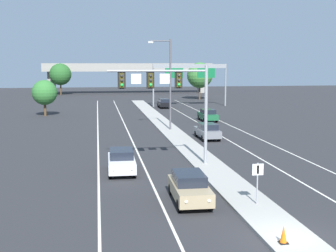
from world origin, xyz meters
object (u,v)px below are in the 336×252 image
at_px(median_sign_post, 258,177).
at_px(tree_far_left_a, 45,93).
at_px(car_oncoming_tan, 189,187).
at_px(tree_far_left_b, 60,74).
at_px(car_receding_grey, 207,131).
at_px(street_lamp_median, 168,79).
at_px(traffic_cone_median_nose, 284,235).
at_px(car_oncoming_white, 121,161).
at_px(highway_sign_gantry, 190,71).
at_px(overhead_signal_mast, 172,91).
at_px(tree_far_right_b, 200,75).
at_px(car_receding_black, 164,103).
at_px(car_receding_green, 208,115).

relative_size(median_sign_post, tree_far_left_a, 0.42).
bearing_deg(car_oncoming_tan, tree_far_left_b, 98.74).
xyz_separation_m(car_receding_grey, tree_far_left_a, (-18.29, 23.09, 2.57)).
xyz_separation_m(street_lamp_median, tree_far_left_b, (-16.61, 62.59, -0.81)).
xyz_separation_m(traffic_cone_median_nose, tree_far_left_b, (-16.20, 95.13, 4.47)).
xyz_separation_m(car_oncoming_white, highway_sign_gantry, (14.62, 47.03, 5.34)).
distance_m(car_receding_grey, tree_far_left_b, 71.57).
bearing_deg(traffic_cone_median_nose, overhead_signal_mast, 98.10).
relative_size(highway_sign_gantry, tree_far_left_b, 1.74).
bearing_deg(car_oncoming_white, tree_far_left_b, 97.25).
height_order(car_oncoming_white, traffic_cone_median_nose, car_oncoming_white).
bearing_deg(highway_sign_gantry, car_receding_grey, -98.88).
relative_size(overhead_signal_mast, tree_far_left_b, 0.95).
relative_size(car_oncoming_tan, tree_far_right_b, 0.58).
height_order(street_lamp_median, car_receding_black, street_lamp_median).
xyz_separation_m(overhead_signal_mast, street_lamp_median, (2.54, 17.55, 0.30)).
bearing_deg(traffic_cone_median_nose, car_receding_black, 86.28).
distance_m(overhead_signal_mast, highway_sign_gantry, 47.09).
distance_m(overhead_signal_mast, traffic_cone_median_nose, 15.94).
bearing_deg(car_receding_grey, car_receding_black, 89.23).
xyz_separation_m(car_oncoming_tan, tree_far_left_a, (-12.32, 43.00, 2.57)).
bearing_deg(tree_far_left_a, tree_far_right_b, 42.24).
height_order(car_oncoming_tan, car_receding_black, same).
bearing_deg(tree_far_right_b, car_receding_green, -101.33).
bearing_deg(median_sign_post, tree_far_left_b, 100.67).
bearing_deg(car_oncoming_tan, highway_sign_gantry, 78.20).
xyz_separation_m(street_lamp_median, car_oncoming_white, (-6.26, -18.76, -4.97)).
height_order(street_lamp_median, car_receding_grey, street_lamp_median).
relative_size(car_oncoming_white, tree_far_left_b, 0.59).
relative_size(overhead_signal_mast, car_receding_green, 1.61).
bearing_deg(tree_far_right_b, street_lamp_median, -107.45).
xyz_separation_m(street_lamp_median, car_oncoming_tan, (-2.98, -26.03, -4.97)).
distance_m(street_lamp_median, highway_sign_gantry, 29.48).
height_order(car_receding_grey, highway_sign_gantry, highway_sign_gantry).
bearing_deg(traffic_cone_median_nose, tree_far_left_b, 99.66).
xyz_separation_m(median_sign_post, car_oncoming_white, (-6.61, 8.63, -0.77)).
relative_size(car_oncoming_tan, car_receding_grey, 1.01).
bearing_deg(street_lamp_median, tree_far_right_b, 72.55).
xyz_separation_m(street_lamp_median, car_receding_black, (3.42, 26.26, -4.97)).
height_order(car_oncoming_white, tree_far_left_a, tree_far_left_a).
bearing_deg(highway_sign_gantry, median_sign_post, -98.19).
bearing_deg(car_receding_grey, car_receding_green, 75.83).
height_order(car_oncoming_white, car_receding_grey, same).
xyz_separation_m(street_lamp_median, tree_far_right_b, (13.58, 43.19, -0.69)).
relative_size(car_oncoming_tan, highway_sign_gantry, 0.34).
distance_m(car_oncoming_white, car_receding_green, 29.30).
height_order(street_lamp_median, highway_sign_gantry, street_lamp_median).
height_order(car_receding_grey, traffic_cone_median_nose, car_receding_grey).
bearing_deg(highway_sign_gantry, tree_far_right_b, 70.73).
xyz_separation_m(street_lamp_median, car_receding_green, (6.46, 7.64, -4.97)).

